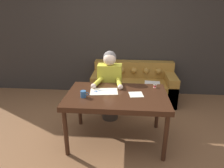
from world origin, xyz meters
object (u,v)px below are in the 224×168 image
(dining_table, at_px, (117,99))
(couch, at_px, (133,86))
(scissors, at_px, (99,91))
(person, at_px, (110,86))
(mug, at_px, (83,94))
(thread_spool, at_px, (155,86))

(dining_table, height_order, couch, couch)
(scissors, bearing_deg, person, 78.85)
(couch, xyz_separation_m, mug, (-0.71, -1.58, 0.50))
(mug, bearing_deg, couch, 65.80)
(person, relative_size, mug, 10.79)
(dining_table, relative_size, mug, 12.37)
(thread_spool, bearing_deg, person, 156.64)
(scissors, distance_m, thread_spool, 0.84)
(thread_spool, bearing_deg, mug, -156.65)
(mug, height_order, thread_spool, mug)
(person, bearing_deg, mug, -111.11)
(person, relative_size, scissors, 5.13)
(person, bearing_deg, thread_spool, -23.36)
(couch, relative_size, person, 1.39)
(person, distance_m, mug, 0.80)
(dining_table, xyz_separation_m, thread_spool, (0.55, 0.30, 0.10))
(person, relative_size, thread_spool, 27.10)
(mug, distance_m, thread_spool, 1.08)
(couch, bearing_deg, thread_spool, -76.11)
(dining_table, distance_m, scissors, 0.28)
(dining_table, bearing_deg, mug, -163.81)
(dining_table, xyz_separation_m, person, (-0.15, 0.61, -0.05))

